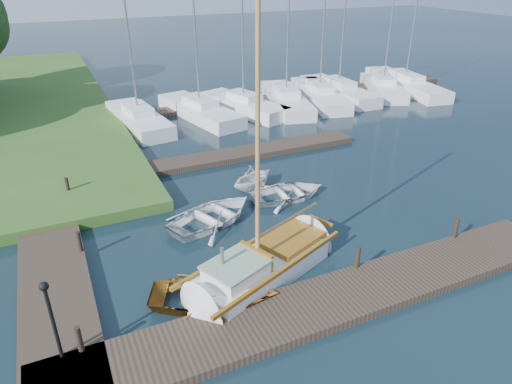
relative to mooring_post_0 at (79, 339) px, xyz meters
name	(u,v)px	position (x,y,z in m)	size (l,w,h in m)	color
ground	(256,217)	(7.50, 5.00, -0.70)	(160.00, 160.00, 0.00)	black
near_dock	(336,299)	(7.50, -1.00, -0.55)	(18.00, 2.20, 0.30)	#2D271E
left_dock	(49,234)	(-0.50, 7.00, -0.55)	(2.20, 18.00, 0.30)	#2D271E
far_dock	(240,154)	(9.50, 11.50, -0.55)	(14.00, 1.60, 0.30)	#2D271E
pontoon	(286,97)	(17.50, 21.00, -0.55)	(30.00, 1.60, 0.30)	#2D271E
mooring_post_0	(79,339)	(0.00, 0.00, 0.00)	(0.16, 0.16, 0.80)	black
mooring_post_1	(235,293)	(4.50, 0.00, 0.00)	(0.16, 0.16, 0.80)	black
mooring_post_2	(358,257)	(9.00, 0.00, 0.00)	(0.16, 0.16, 0.80)	black
mooring_post_3	(456,228)	(13.50, 0.00, 0.00)	(0.16, 0.16, 0.80)	black
mooring_post_4	(79,241)	(0.50, 5.00, 0.00)	(0.16, 0.16, 0.80)	black
mooring_post_5	(67,186)	(0.50, 10.00, 0.00)	(0.16, 0.16, 0.80)	black
lamp_post	(50,310)	(-0.50, 0.00, 1.17)	(0.24, 0.24, 2.44)	black
sailboat	(265,266)	(6.11, 1.29, -0.36)	(7.36, 4.52, 9.83)	white
dinghy	(214,293)	(4.03, 0.61, -0.28)	(2.87, 4.01, 0.83)	#834D0B
tender_a	(213,213)	(5.73, 5.40, -0.28)	(2.87, 4.02, 0.83)	white
tender_b	(253,175)	(8.55, 7.61, -0.04)	(2.15, 2.49, 1.31)	white
tender_c	(288,191)	(9.57, 6.01, -0.34)	(2.49, 3.49, 0.72)	white
marina_boat_0	(138,117)	(5.57, 19.15, -0.12)	(3.09, 7.91, 12.05)	white
marina_boat_1	(200,109)	(9.80, 19.26, -0.13)	(3.91, 8.54, 10.98)	white
marina_boat_2	(243,104)	(13.08, 19.20, -0.12)	(4.42, 7.87, 11.85)	white
marina_boat_3	(286,98)	(16.61, 19.33, -0.14)	(4.37, 9.10, 10.70)	white
marina_boat_4	(319,94)	(19.56, 19.40, -0.14)	(4.21, 9.03, 10.59)	white
marina_boat_5	(338,90)	(21.63, 19.85, -0.14)	(2.34, 8.63, 9.92)	white
marina_boat_6	(383,86)	(25.52, 19.18, -0.13)	(5.04, 7.59, 10.69)	white
marina_boat_7	(405,82)	(28.10, 19.48, -0.13)	(3.94, 10.49, 12.39)	white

